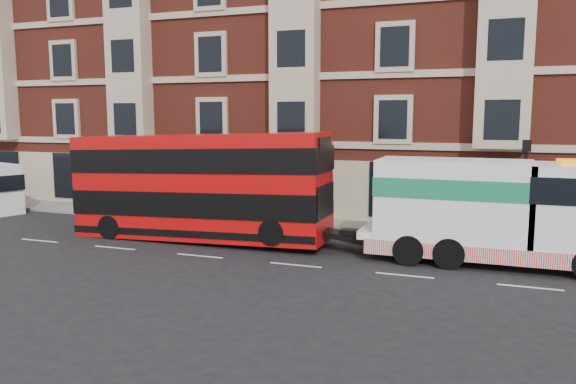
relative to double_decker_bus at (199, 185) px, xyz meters
name	(u,v)px	position (x,y,z in m)	size (l,w,h in m)	color
ground	(200,256)	(1.41, -2.60, -2.48)	(120.00, 120.00, 0.00)	black
sidewalk	(270,221)	(1.41, 4.90, -2.40)	(90.00, 3.00, 0.15)	slate
victorian_terrace	(322,41)	(1.91, 12.40, 7.59)	(45.00, 12.00, 20.40)	maroon
lamp_post_west	(155,169)	(-4.59, 3.60, 0.20)	(0.35, 0.15, 4.35)	black
lamp_post_east	(525,183)	(13.41, 3.60, 0.20)	(0.35, 0.15, 4.35)	black
double_decker_bus	(199,185)	(0.00, 0.00, 0.00)	(11.56, 2.65, 4.68)	red
tow_truck	(489,210)	(12.06, 0.00, -0.43)	(9.26, 2.74, 3.86)	white
pedestrian	(163,201)	(-4.41, 3.99, -1.55)	(0.57, 0.37, 1.56)	black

